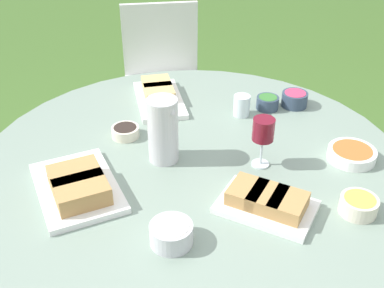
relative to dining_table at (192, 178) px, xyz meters
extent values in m
cylinder|color=#4C4C51|center=(0.00, 0.00, -0.30)|extent=(0.11, 0.11, 0.69)
cylinder|color=gray|center=(0.00, 0.00, 0.07)|extent=(1.48, 1.48, 0.03)
cube|color=silver|center=(-0.92, 0.70, -0.21)|extent=(0.60, 0.60, 0.04)
cube|color=silver|center=(-1.07, 0.82, 0.02)|extent=(0.29, 0.37, 0.42)
cylinder|color=silver|center=(-0.89, 0.43, -0.45)|extent=(0.03, 0.03, 0.43)
cylinder|color=silver|center=(-0.65, 0.74, -0.45)|extent=(0.03, 0.03, 0.43)
cylinder|color=silver|center=(-1.18, 0.65, -0.45)|extent=(0.03, 0.03, 0.43)
cylinder|color=silver|center=(-0.95, 0.96, -0.45)|extent=(0.03, 0.03, 0.43)
cylinder|color=silver|center=(-0.07, -0.07, 0.20)|extent=(0.10, 0.10, 0.23)
cone|color=silver|center=(-0.02, -0.07, 0.29)|extent=(0.03, 0.03, 0.03)
cylinder|color=silver|center=(0.19, 0.14, 0.09)|extent=(0.06, 0.06, 0.01)
cylinder|color=silver|center=(0.19, 0.14, 0.14)|extent=(0.01, 0.01, 0.10)
cylinder|color=maroon|center=(0.19, 0.14, 0.22)|extent=(0.07, 0.07, 0.08)
cube|color=white|center=(-0.39, 0.20, 0.09)|extent=(0.38, 0.34, 0.02)
cube|color=tan|center=(-0.45, 0.24, 0.13)|extent=(0.16, 0.16, 0.04)
cube|color=tan|center=(-0.39, 0.20, 0.13)|extent=(0.16, 0.16, 0.04)
cube|color=white|center=(-0.13, -0.38, 0.09)|extent=(0.41, 0.35, 0.02)
cube|color=#B2844C|center=(-0.06, -0.41, 0.13)|extent=(0.17, 0.19, 0.06)
cube|color=#B2844C|center=(-0.13, -0.38, 0.13)|extent=(0.17, 0.19, 0.06)
cube|color=white|center=(0.34, -0.03, 0.09)|extent=(0.32, 0.26, 0.02)
cube|color=#B2844C|center=(0.28, -0.05, 0.13)|extent=(0.13, 0.14, 0.04)
cube|color=#B2844C|center=(0.34, -0.03, 0.13)|extent=(0.13, 0.14, 0.04)
cube|color=#B2844C|center=(0.40, -0.02, 0.13)|extent=(0.13, 0.14, 0.04)
cylinder|color=beige|center=(0.54, 0.15, 0.11)|extent=(0.11, 0.11, 0.05)
cylinder|color=#E0C147|center=(0.54, 0.15, 0.12)|extent=(0.09, 0.09, 0.02)
cylinder|color=#334256|center=(-0.04, 0.47, 0.11)|extent=(0.09, 0.09, 0.05)
cylinder|color=#387533|center=(-0.04, 0.47, 0.12)|extent=(0.07, 0.07, 0.02)
cylinder|color=beige|center=(-0.28, -0.07, 0.10)|extent=(0.10, 0.10, 0.04)
cylinder|color=#2D231E|center=(-0.28, -0.07, 0.11)|extent=(0.08, 0.08, 0.02)
cylinder|color=#334256|center=(0.03, 0.57, 0.11)|extent=(0.10, 0.10, 0.06)
cylinder|color=#D6385B|center=(0.03, 0.57, 0.13)|extent=(0.09, 0.09, 0.03)
cylinder|color=silver|center=(0.24, -0.33, 0.11)|extent=(0.12, 0.12, 0.06)
cylinder|color=silver|center=(0.24, -0.33, 0.13)|extent=(0.10, 0.10, 0.03)
cylinder|color=white|center=(0.39, 0.38, 0.10)|extent=(0.16, 0.16, 0.04)
cylinder|color=#CC662D|center=(0.39, 0.38, 0.11)|extent=(0.13, 0.13, 0.02)
cylinder|color=silver|center=(-0.08, 0.36, 0.12)|extent=(0.07, 0.07, 0.08)
camera|label=1|loc=(0.96, -0.97, 1.02)|focal=45.00mm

